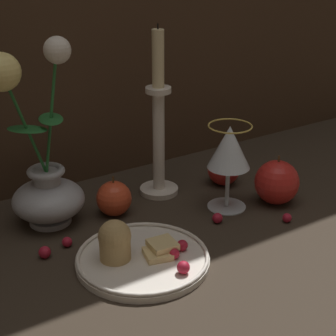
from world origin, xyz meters
TOP-DOWN VIEW (x-y plane):
  - ground_plane at (0.00, 0.00)m, footprint 2.40×2.40m
  - vase at (-0.14, 0.10)m, footprint 0.15×0.13m
  - plate_with_pastries at (-0.07, -0.09)m, footprint 0.21×0.21m
  - wine_glass at (0.16, -0.02)m, footprint 0.08×0.08m
  - candlestick at (0.09, 0.10)m, footprint 0.07×0.07m
  - apple_beside_vase at (0.25, -0.05)m, footprint 0.08×0.08m
  - apple_near_glass at (-0.03, 0.07)m, footprint 0.06×0.06m
  - apple_at_table_edge at (0.22, 0.06)m, footprint 0.07×0.07m
  - berry_near_plate at (-0.19, 0.00)m, footprint 0.02×0.02m
  - berry_front_center at (0.11, -0.06)m, footprint 0.02×0.02m
  - berry_by_glass_stem at (-0.14, 0.01)m, footprint 0.02×0.02m
  - berry_under_candlestick at (0.22, -0.12)m, footprint 0.02×0.02m

SIDE VIEW (x-z plane):
  - ground_plane at x=0.00m, z-range 0.00..0.00m
  - berry_under_candlestick at x=0.22m, z-range 0.00..0.02m
  - berry_by_glass_stem at x=-0.14m, z-range 0.00..0.02m
  - berry_front_center at x=0.11m, z-range 0.00..0.02m
  - berry_near_plate at x=-0.19m, z-range 0.00..0.02m
  - plate_with_pastries at x=-0.07m, z-range -0.02..0.05m
  - apple_near_glass at x=-0.03m, z-range -0.01..0.07m
  - apple_at_table_edge at x=0.22m, z-range -0.01..0.07m
  - apple_beside_vase at x=0.25m, z-range -0.01..0.09m
  - vase at x=-0.14m, z-range -0.07..0.26m
  - wine_glass at x=0.16m, z-range 0.03..0.19m
  - candlestick at x=0.09m, z-range -0.04..0.29m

